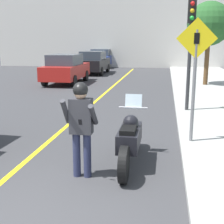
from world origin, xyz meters
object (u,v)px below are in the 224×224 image
(motorcycle, at_px, (130,139))
(traffic_light, at_px, (191,34))
(parked_car_black, at_px, (93,62))
(parked_car_red, at_px, (66,69))
(crossing_sign, at_px, (195,69))
(street_tree, at_px, (209,24))
(parked_car_blue, at_px, (102,58))
(person_biker, at_px, (81,120))

(motorcycle, relative_size, traffic_light, 0.66)
(traffic_light, bearing_deg, parked_car_black, 116.57)
(parked_car_red, height_order, parked_car_black, same)
(crossing_sign, distance_m, street_tree, 10.36)
(parked_car_red, bearing_deg, traffic_light, -45.89)
(street_tree, height_order, parked_car_black, street_tree)
(traffic_light, xyz_separation_m, parked_car_black, (-6.10, 12.19, -1.79))
(motorcycle, distance_m, traffic_light, 5.48)
(parked_car_blue, bearing_deg, person_biker, -79.39)
(person_biker, xyz_separation_m, traffic_light, (2.22, 5.61, 1.57))
(parked_car_red, xyz_separation_m, parked_car_blue, (-0.18, 11.38, 0.00))
(parked_car_blue, bearing_deg, parked_car_red, -89.08)
(person_biker, bearing_deg, crossing_sign, 45.49)
(parked_car_red, bearing_deg, parked_car_blue, 90.92)
(person_biker, bearing_deg, motorcycle, 44.31)
(parked_car_black, bearing_deg, parked_car_blue, 95.40)
(crossing_sign, xyz_separation_m, parked_car_blue, (-6.54, 21.52, -0.96))
(parked_car_red, bearing_deg, street_tree, 0.01)
(crossing_sign, height_order, street_tree, street_tree)
(person_biker, xyz_separation_m, street_tree, (3.61, 12.28, 2.20))
(person_biker, height_order, parked_car_blue, person_biker)
(parked_car_blue, bearing_deg, traffic_light, -69.77)
(motorcycle, bearing_deg, street_tree, 76.23)
(crossing_sign, xyz_separation_m, traffic_light, (0.12, 3.47, 0.83))
(street_tree, distance_m, parked_car_red, 8.23)
(parked_car_black, bearing_deg, crossing_sign, -69.09)
(parked_car_black, bearing_deg, person_biker, -77.71)
(person_biker, distance_m, parked_car_blue, 24.07)
(person_biker, relative_size, traffic_light, 0.48)
(crossing_sign, height_order, parked_car_blue, crossing_sign)
(street_tree, distance_m, parked_car_blue, 14.14)
(person_biker, distance_m, traffic_light, 6.23)
(crossing_sign, height_order, traffic_light, traffic_light)
(traffic_light, relative_size, street_tree, 0.84)
(parked_car_black, distance_m, parked_car_blue, 5.89)
(crossing_sign, xyz_separation_m, street_tree, (1.51, 10.14, 1.46))
(crossing_sign, bearing_deg, street_tree, 81.56)
(motorcycle, relative_size, parked_car_blue, 0.57)
(parked_car_red, bearing_deg, motorcycle, -66.36)
(street_tree, relative_size, parked_car_blue, 1.03)
(motorcycle, xyz_separation_m, parked_car_black, (-4.67, 17.03, 0.34))
(crossing_sign, relative_size, traffic_light, 0.78)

